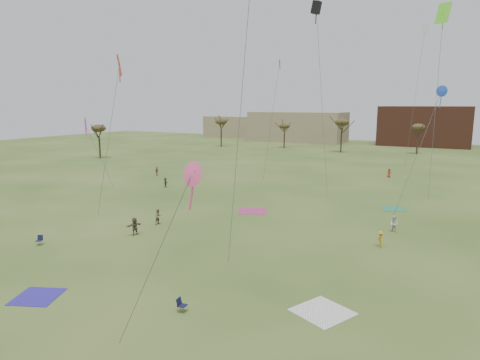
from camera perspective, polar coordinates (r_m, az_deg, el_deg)
The scene contains 19 objects.
ground at distance 31.59m, azimuth -11.01°, elevation -13.29°, with size 260.00×260.00×0.00m, color #315219.
spectator_fore_b at distance 45.42m, azimuth -10.99°, elevation -4.88°, with size 0.81×0.63×1.66m, color #8A7558.
spectator_fore_c at distance 42.23m, azimuth -14.07°, elevation -6.09°, with size 1.62×0.52×1.75m, color brown.
flyer_mid_b at distance 39.68m, azimuth 18.42°, elevation -7.58°, with size 0.95×0.55×1.47m, color gold.
spectator_mid_d at distance 76.62m, azimuth -11.19°, elevation 1.17°, with size 0.88×0.37×1.50m, color #943D70.
spectator_mid_e at distance 44.64m, azimuth 20.12°, elevation -5.60°, with size 0.80×0.62×1.64m, color silver.
flyer_far_a at distance 65.47m, azimuth -10.05°, elevation -0.31°, with size 1.39×0.44×1.49m, color #2C7326.
flyer_far_b at distance 77.67m, azimuth 19.53°, elevation 0.90°, with size 0.75×0.49×1.53m, color #B5381F.
blanket_blue at distance 31.72m, azimuth -25.72°, elevation -14.04°, with size 2.75×2.75×0.03m, color #3025A2.
blanket_cream at distance 27.40m, azimuth 11.11°, elevation -17.11°, with size 3.07×3.07×0.03m, color silver.
blanket_plum at distance 50.18m, azimuth 1.70°, elevation -4.23°, with size 3.30×3.30×0.03m, color #B6386D.
blanket_olive at distance 54.46m, azimuth 20.05°, elevation -3.70°, with size 2.67×2.67×0.03m, color #2F8156.
camp_chair_left at distance 42.38m, azimuth -25.51°, elevation -7.61°, with size 0.69×0.71×0.87m.
camp_chair_center at distance 27.05m, azimuth -7.84°, elevation -16.78°, with size 0.60×0.56×0.87m.
kites_aloft at distance 61.97m, azimuth 16.29°, elevation 18.39°, with size 57.40×72.84×25.85m.
tree_line at distance 103.52m, azimuth 17.17°, elevation 6.73°, with size 117.44×49.32×8.91m.
building_tan at distance 147.38m, azimuth 7.80°, elevation 7.16°, with size 32.00×14.00×10.00m, color #937F60.
building_brick at distance 142.76m, azimuth 23.78°, elevation 6.71°, with size 26.00×16.00×12.00m, color brown.
building_tan_west at distance 166.87m, azimuth -1.00°, elevation 7.25°, with size 20.00×12.00×8.00m, color #937F60.
Camera 1 is at (19.02, -21.92, 12.47)m, focal length 31.53 mm.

